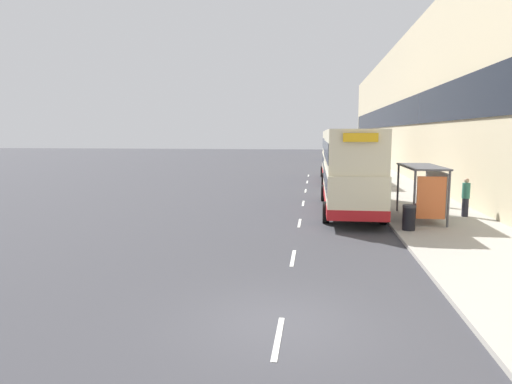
% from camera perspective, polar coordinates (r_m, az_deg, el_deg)
% --- Properties ---
extents(ground_plane, '(220.00, 220.00, 0.00)m').
position_cam_1_polar(ground_plane, '(10.32, 3.12, -16.14)').
color(ground_plane, '#38383D').
extents(pavement, '(5.00, 93.00, 0.14)m').
position_cam_1_polar(pavement, '(48.46, 14.34, 2.32)').
color(pavement, '#A39E93').
rests_on(pavement, ground_plane).
extents(terrace_facade, '(3.10, 93.00, 13.61)m').
position_cam_1_polar(terrace_facade, '(49.01, 19.30, 10.07)').
color(terrace_facade, '#C6B793').
rests_on(terrace_facade, ground_plane).
extents(lane_mark_0, '(0.12, 2.00, 0.01)m').
position_cam_1_polar(lane_mark_0, '(9.68, 2.79, -17.74)').
color(lane_mark_0, silver).
rests_on(lane_mark_0, ground_plane).
extents(lane_mark_1, '(0.12, 2.00, 0.01)m').
position_cam_1_polar(lane_mark_1, '(15.33, 4.65, -8.22)').
color(lane_mark_1, silver).
rests_on(lane_mark_1, ground_plane).
extents(lane_mark_2, '(0.12, 2.00, 0.01)m').
position_cam_1_polar(lane_mark_2, '(21.17, 5.47, -3.88)').
color(lane_mark_2, silver).
rests_on(lane_mark_2, ground_plane).
extents(lane_mark_3, '(0.12, 2.00, 0.01)m').
position_cam_1_polar(lane_mark_3, '(27.09, 5.92, -1.42)').
color(lane_mark_3, silver).
rests_on(lane_mark_3, ground_plane).
extents(lane_mark_4, '(0.12, 2.00, 0.01)m').
position_cam_1_polar(lane_mark_4, '(33.04, 6.21, 0.15)').
color(lane_mark_4, silver).
rests_on(lane_mark_4, ground_plane).
extents(lane_mark_5, '(0.12, 2.00, 0.01)m').
position_cam_1_polar(lane_mark_5, '(39.01, 6.42, 1.25)').
color(lane_mark_5, silver).
rests_on(lane_mark_5, ground_plane).
extents(lane_mark_6, '(0.12, 2.00, 0.01)m').
position_cam_1_polar(lane_mark_6, '(44.99, 6.57, 2.05)').
color(lane_mark_6, silver).
rests_on(lane_mark_6, ground_plane).
extents(bus_shelter, '(1.60, 4.20, 2.48)m').
position_cam_1_polar(bus_shelter, '(22.33, 20.58, 1.12)').
color(bus_shelter, '#4C4C51').
rests_on(bus_shelter, ground_plane).
extents(double_decker_bus_near, '(2.85, 10.90, 4.30)m').
position_cam_1_polar(double_decker_bus_near, '(24.46, 11.65, 2.90)').
color(double_decker_bus_near, beige).
rests_on(double_decker_bus_near, ground_plane).
extents(double_decker_bus_ahead, '(2.85, 10.94, 4.30)m').
position_cam_1_polar(double_decker_bus_ahead, '(40.14, 10.23, 4.61)').
color(double_decker_bus_ahead, beige).
rests_on(double_decker_bus_ahead, ground_plane).
extents(car_0, '(1.97, 4.01, 1.73)m').
position_cam_1_polar(car_0, '(73.04, 9.09, 4.69)').
color(car_0, navy).
rests_on(car_0, ground_plane).
extents(pedestrian_at_shelter, '(0.37, 0.37, 1.86)m').
position_cam_1_polar(pedestrian_at_shelter, '(24.07, 24.74, -0.55)').
color(pedestrian_at_shelter, '#23232D').
rests_on(pedestrian_at_shelter, ground_plane).
extents(pedestrian_1, '(0.32, 0.32, 1.64)m').
position_cam_1_polar(pedestrian_1, '(26.92, 21.35, 0.14)').
color(pedestrian_1, '#23232D').
rests_on(pedestrian_1, ground_plane).
extents(litter_bin, '(0.55, 0.55, 1.05)m').
position_cam_1_polar(litter_bin, '(19.86, 18.58, -3.03)').
color(litter_bin, black).
rests_on(litter_bin, ground_plane).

